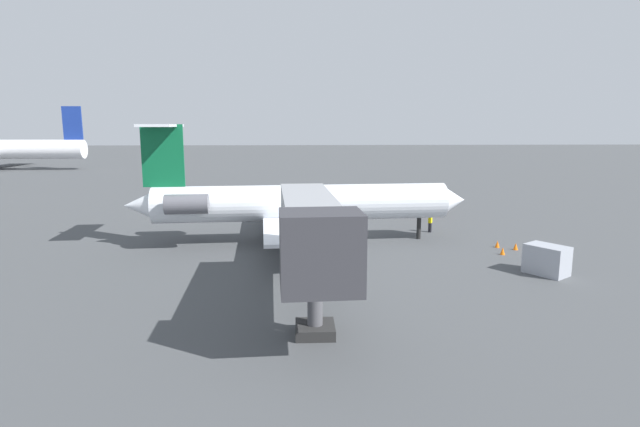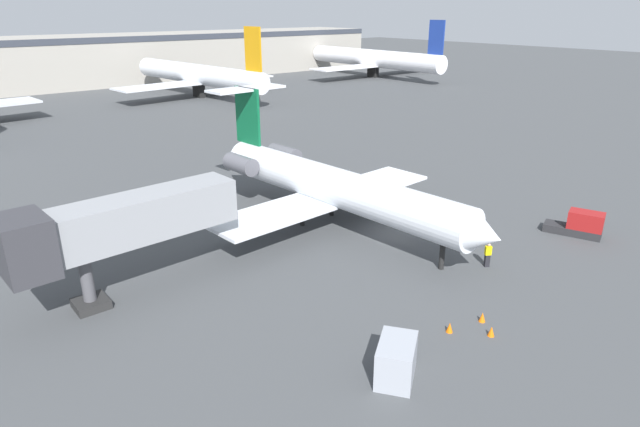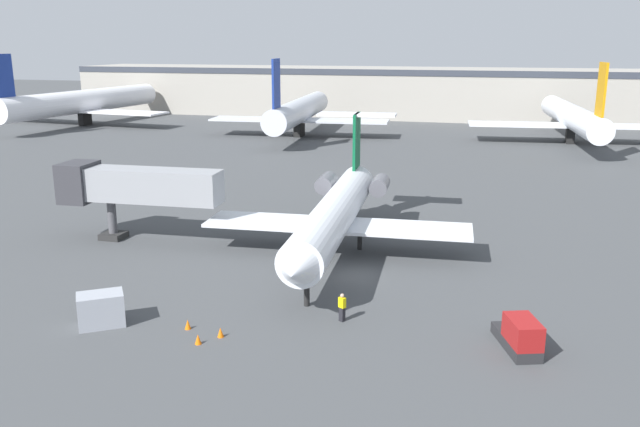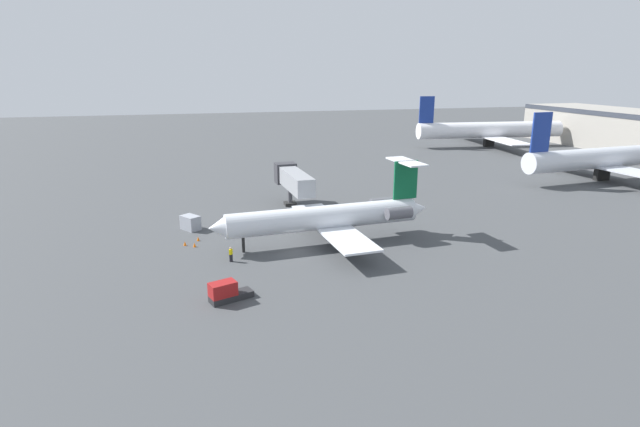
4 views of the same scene
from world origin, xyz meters
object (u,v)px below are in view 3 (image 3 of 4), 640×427
object	(u,v)px
jet_bridge	(129,186)
parked_airliner_centre	(572,117)
traffic_cone_near	(188,324)
traffic_cone_far	(198,339)
parked_airliner_west_end	(83,102)
traffic_cone_mid	(221,332)
parked_airliner_west_mid	(299,111)
regional_jet	(337,211)
baggage_tug_lead	(520,336)
cargo_container_uld	(101,310)
ground_crew_marshaller	(342,307)

from	to	relation	value
jet_bridge	parked_airliner_centre	distance (m)	76.16
traffic_cone_near	traffic_cone_far	distance (m)	2.11
parked_airliner_west_end	traffic_cone_mid	bearing A→B (deg)	-51.81
jet_bridge	parked_airliner_centre	size ratio (longest dim) A/B	0.35
jet_bridge	parked_airliner_west_mid	size ratio (longest dim) A/B	0.37
regional_jet	jet_bridge	distance (m)	16.88
baggage_tug_lead	cargo_container_uld	bearing A→B (deg)	-172.87
ground_crew_marshaller	traffic_cone_mid	size ratio (longest dim) A/B	3.07
ground_crew_marshaller	parked_airliner_centre	size ratio (longest dim) A/B	0.04
ground_crew_marshaller	cargo_container_uld	world-z (taller)	cargo_container_uld
cargo_container_uld	traffic_cone_mid	size ratio (longest dim) A/B	5.46
traffic_cone_near	parked_airliner_centre	xyz separation A→B (m)	(27.19, 79.84, 3.85)
baggage_tug_lead	parked_airliner_centre	xyz separation A→B (m)	(9.30, 77.78, 3.29)
cargo_container_uld	traffic_cone_far	xyz separation A→B (m)	(6.34, -0.80, -0.67)
traffic_cone_near	ground_crew_marshaller	bearing A→B (deg)	22.28
ground_crew_marshaller	parked_airliner_west_end	size ratio (longest dim) A/B	0.04
regional_jet	cargo_container_uld	distance (m)	19.22
regional_jet	parked_airliner_centre	bearing A→B (deg)	70.76
jet_bridge	parked_airliner_centre	world-z (taller)	parked_airliner_centre
cargo_container_uld	parked_airliner_west_mid	world-z (taller)	parked_airliner_west_mid
traffic_cone_mid	parked_airliner_west_end	bearing A→B (deg)	128.19
traffic_cone_near	parked_airliner_centre	size ratio (longest dim) A/B	0.01
traffic_cone_near	traffic_cone_far	xyz separation A→B (m)	(1.38, -1.60, 0.00)
regional_jet	traffic_cone_far	bearing A→B (deg)	-101.14
traffic_cone_mid	parked_airliner_centre	distance (m)	84.21
traffic_cone_mid	traffic_cone_far	distance (m)	1.38
parked_airliner_west_end	parked_airliner_west_mid	distance (m)	44.74
traffic_cone_mid	parked_airliner_centre	bearing A→B (deg)	72.71
baggage_tug_lead	cargo_container_uld	size ratio (longest dim) A/B	1.41
baggage_tug_lead	parked_airliner_west_end	xyz separation A→B (m)	(-78.99, 77.91, 3.62)
traffic_cone_mid	cargo_container_uld	bearing A→B (deg)	-177.45
cargo_container_uld	traffic_cone_near	bearing A→B (deg)	9.19
cargo_container_uld	traffic_cone_mid	xyz separation A→B (m)	(7.15, 0.32, -0.67)
baggage_tug_lead	traffic_cone_mid	size ratio (longest dim) A/B	7.71
jet_bridge	cargo_container_uld	bearing A→B (deg)	-65.25
traffic_cone_far	cargo_container_uld	bearing A→B (deg)	172.85
regional_jet	traffic_cone_near	world-z (taller)	regional_jet
jet_bridge	traffic_cone_far	bearing A→B (deg)	-50.28
traffic_cone_far	parked_airliner_west_end	bearing A→B (deg)	127.45
baggage_tug_lead	parked_airliner_west_end	bearing A→B (deg)	135.39
traffic_cone_mid	parked_airliner_centre	size ratio (longest dim) A/B	0.01
baggage_tug_lead	traffic_cone_far	xyz separation A→B (m)	(-16.51, -3.65, -0.56)
ground_crew_marshaller	parked_airliner_centre	world-z (taller)	parked_airliner_centre
regional_jet	jet_bridge	xyz separation A→B (m)	(-16.81, -1.05, 1.18)
regional_jet	traffic_cone_mid	distance (m)	16.58
traffic_cone_far	parked_airliner_centre	world-z (taller)	parked_airliner_centre
baggage_tug_lead	parked_airliner_west_end	size ratio (longest dim) A/B	0.10
regional_jet	traffic_cone_near	bearing A→B (deg)	-107.01
jet_bridge	baggage_tug_lead	size ratio (longest dim) A/B	3.15
traffic_cone_mid	traffic_cone_far	bearing A→B (deg)	-125.96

